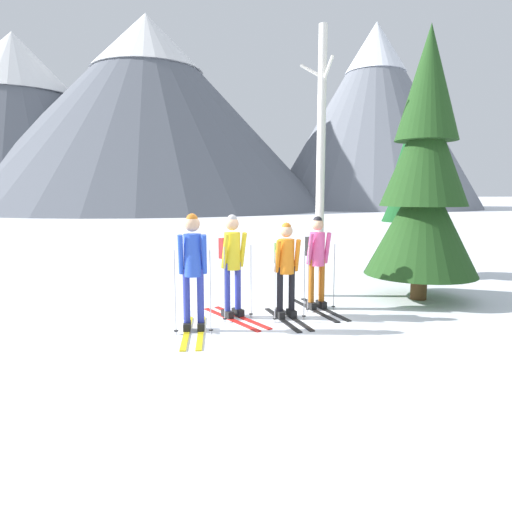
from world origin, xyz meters
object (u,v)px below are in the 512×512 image
skier_in_pink (317,257)px  pine_tree_near (424,178)px  skier_in_yellow (232,260)px  birch_tree_tall (321,163)px  skier_in_orange (286,265)px  skier_in_blue (193,266)px  pine_tree_mid (407,206)px

skier_in_pink → pine_tree_near: pine_tree_near is taller
skier_in_yellow → skier_in_pink: (1.64, 0.35, -0.04)m
pine_tree_near → birch_tree_tall: bearing=162.1°
skier_in_yellow → skier_in_pink: size_ratio=1.01×
skier_in_orange → pine_tree_near: (3.04, 0.95, 1.53)m
skier_in_blue → skier_in_orange: size_ratio=1.11×
skier_in_pink → skier_in_orange: bearing=-143.1°
skier_in_yellow → pine_tree_near: size_ratio=0.34×
skier_in_pink → skier_in_blue: bearing=-155.8°
skier_in_yellow → skier_in_pink: bearing=12.1°
skier_in_pink → pine_tree_mid: bearing=41.6°
pine_tree_mid → birch_tree_tall: birch_tree_tall is taller
skier_in_yellow → pine_tree_mid: pine_tree_mid is taller
skier_in_orange → birch_tree_tall: bearing=55.4°
skier_in_orange → skier_in_pink: 0.90m
skier_in_yellow → skier_in_pink: 1.68m
birch_tree_tall → skier_in_yellow: bearing=-145.3°
pine_tree_near → birch_tree_tall: size_ratio=0.99×
skier_in_pink → pine_tree_near: (2.32, 0.40, 1.49)m
skier_in_pink → birch_tree_tall: (0.37, 1.04, 1.80)m
skier_in_orange → pine_tree_near: size_ratio=0.31×
pine_tree_near → pine_tree_mid: (1.01, 2.55, -0.63)m
pine_tree_mid → skier_in_orange: bearing=-139.2°
skier_in_blue → birch_tree_tall: size_ratio=0.34×
skier_in_yellow → birch_tree_tall: (2.00, 1.39, 1.75)m
skier_in_yellow → skier_in_orange: bearing=-11.8°
skier_in_pink → birch_tree_tall: bearing=70.6°
skier_in_orange → birch_tree_tall: (1.09, 1.58, 1.84)m
skier_in_blue → skier_in_orange: 1.69m
skier_in_blue → pine_tree_near: size_ratio=0.35×
skier_in_yellow → pine_tree_mid: bearing=33.7°
pine_tree_mid → skier_in_pink: bearing=-138.4°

